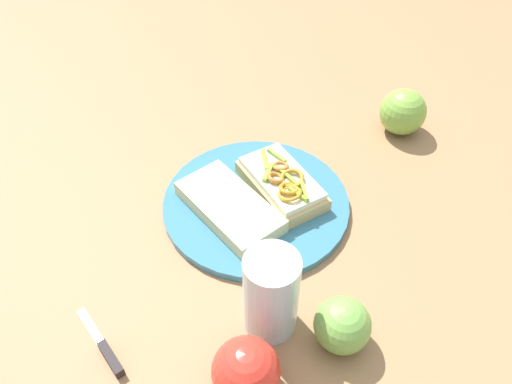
{
  "coord_description": "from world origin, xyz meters",
  "views": [
    {
      "loc": [
        0.54,
        -0.12,
        0.6
      ],
      "look_at": [
        0.0,
        0.0,
        0.03
      ],
      "focal_mm": 36.34,
      "sensor_mm": 36.0,
      "label": 1
    }
  ],
  "objects_px": {
    "bread_slice_side": "(230,207)",
    "knife": "(106,351)",
    "apple_0": "(246,371)",
    "drinking_glass": "(271,294)",
    "sandwich": "(282,183)",
    "apple_1": "(403,112)",
    "plate": "(256,204)",
    "apple_2": "(342,325)"
  },
  "relations": [
    {
      "from": "bread_slice_side",
      "to": "apple_0",
      "type": "height_order",
      "value": "apple_0"
    },
    {
      "from": "apple_0",
      "to": "apple_2",
      "type": "distance_m",
      "value": 0.13
    },
    {
      "from": "apple_0",
      "to": "drinking_glass",
      "type": "xyz_separation_m",
      "value": [
        -0.08,
        0.05,
        0.02
      ]
    },
    {
      "from": "sandwich",
      "to": "apple_0",
      "type": "height_order",
      "value": "apple_0"
    },
    {
      "from": "drinking_glass",
      "to": "bread_slice_side",
      "type": "bearing_deg",
      "value": -174.91
    },
    {
      "from": "sandwich",
      "to": "apple_1",
      "type": "distance_m",
      "value": 0.28
    },
    {
      "from": "sandwich",
      "to": "bread_slice_side",
      "type": "bearing_deg",
      "value": -90.96
    },
    {
      "from": "apple_2",
      "to": "apple_0",
      "type": "bearing_deg",
      "value": -75.28
    },
    {
      "from": "bread_slice_side",
      "to": "plate",
      "type": "bearing_deg",
      "value": 81.52
    },
    {
      "from": "sandwich",
      "to": "bread_slice_side",
      "type": "distance_m",
      "value": 0.09
    },
    {
      "from": "apple_0",
      "to": "knife",
      "type": "height_order",
      "value": "apple_0"
    },
    {
      "from": "sandwich",
      "to": "knife",
      "type": "height_order",
      "value": "sandwich"
    },
    {
      "from": "plate",
      "to": "apple_0",
      "type": "relative_size",
      "value": 3.65
    },
    {
      "from": "sandwich",
      "to": "bread_slice_side",
      "type": "xyz_separation_m",
      "value": [
        0.03,
        -0.09,
        -0.01
      ]
    },
    {
      "from": "plate",
      "to": "bread_slice_side",
      "type": "height_order",
      "value": "bread_slice_side"
    },
    {
      "from": "plate",
      "to": "sandwich",
      "type": "bearing_deg",
      "value": 106.01
    },
    {
      "from": "apple_2",
      "to": "apple_1",
      "type": "bearing_deg",
      "value": 146.88
    },
    {
      "from": "plate",
      "to": "apple_0",
      "type": "distance_m",
      "value": 0.29
    },
    {
      "from": "knife",
      "to": "apple_1",
      "type": "bearing_deg",
      "value": -83.2
    },
    {
      "from": "bread_slice_side",
      "to": "knife",
      "type": "bearing_deg",
      "value": -72.05
    },
    {
      "from": "plate",
      "to": "apple_0",
      "type": "bearing_deg",
      "value": -14.99
    },
    {
      "from": "sandwich",
      "to": "drinking_glass",
      "type": "bearing_deg",
      "value": -36.33
    },
    {
      "from": "plate",
      "to": "bread_slice_side",
      "type": "relative_size",
      "value": 1.69
    },
    {
      "from": "plate",
      "to": "apple_1",
      "type": "xyz_separation_m",
      "value": [
        -0.13,
        0.3,
        0.03
      ]
    },
    {
      "from": "apple_2",
      "to": "drinking_glass",
      "type": "xyz_separation_m",
      "value": [
        -0.04,
        -0.08,
        0.03
      ]
    },
    {
      "from": "knife",
      "to": "plate",
      "type": "bearing_deg",
      "value": -74.5
    },
    {
      "from": "plate",
      "to": "apple_1",
      "type": "height_order",
      "value": "apple_1"
    },
    {
      "from": "apple_0",
      "to": "apple_2",
      "type": "height_order",
      "value": "apple_0"
    },
    {
      "from": "bread_slice_side",
      "to": "apple_0",
      "type": "distance_m",
      "value": 0.27
    },
    {
      "from": "sandwich",
      "to": "apple_1",
      "type": "relative_size",
      "value": 2.06
    },
    {
      "from": "apple_2",
      "to": "knife",
      "type": "xyz_separation_m",
      "value": [
        -0.05,
        -0.29,
        -0.03
      ]
    },
    {
      "from": "plate",
      "to": "apple_1",
      "type": "relative_size",
      "value": 3.51
    },
    {
      "from": "bread_slice_side",
      "to": "knife",
      "type": "distance_m",
      "value": 0.27
    },
    {
      "from": "drinking_glass",
      "to": "sandwich",
      "type": "bearing_deg",
      "value": 161.61
    },
    {
      "from": "sandwich",
      "to": "apple_2",
      "type": "distance_m",
      "value": 0.26
    },
    {
      "from": "bread_slice_side",
      "to": "knife",
      "type": "xyz_separation_m",
      "value": [
        0.19,
        -0.19,
        -0.02
      ]
    },
    {
      "from": "apple_1",
      "to": "knife",
      "type": "distance_m",
      "value": 0.63
    },
    {
      "from": "sandwich",
      "to": "apple_0",
      "type": "distance_m",
      "value": 0.32
    },
    {
      "from": "bread_slice_side",
      "to": "apple_1",
      "type": "relative_size",
      "value": 2.08
    },
    {
      "from": "apple_0",
      "to": "apple_1",
      "type": "xyz_separation_m",
      "value": [
        -0.41,
        0.37,
        0.0
      ]
    },
    {
      "from": "sandwich",
      "to": "bread_slice_side",
      "type": "relative_size",
      "value": 0.99
    },
    {
      "from": "bread_slice_side",
      "to": "apple_1",
      "type": "xyz_separation_m",
      "value": [
        -0.14,
        0.34,
        0.02
      ]
    }
  ]
}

